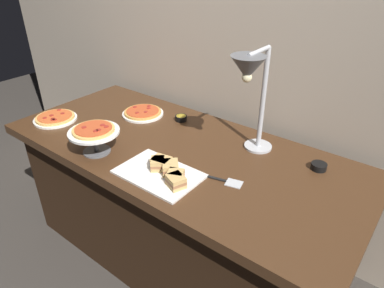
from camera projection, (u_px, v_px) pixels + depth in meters
The scene contains 11 objects.
ground_plane at pixel (180, 252), 2.14m from camera, with size 8.00×8.00×0.00m, color #38332D.
back_wall at pixel (234, 42), 1.89m from camera, with size 4.40×0.04×2.40m, color #B7A893.
buffet_table at pixel (179, 204), 1.95m from camera, with size 1.90×0.84×0.76m.
heat_lamp at pixel (251, 79), 1.46m from camera, with size 0.15×0.32×0.52m.
pizza_plate_front at pixel (143, 113), 2.10m from camera, with size 0.25×0.25×0.03m.
pizza_plate_center at pixel (55, 118), 2.03m from camera, with size 0.25×0.25×0.03m.
pizza_plate_raised_stand at pixel (94, 133), 1.67m from camera, with size 0.25×0.25×0.14m.
sandwich_platter at pixel (164, 171), 1.53m from camera, with size 0.37×0.25×0.06m.
sauce_cup_near at pixel (181, 118), 2.03m from camera, with size 0.07×0.07×0.03m.
sauce_cup_far at pixel (319, 166), 1.58m from camera, with size 0.07×0.07×0.03m.
serving_spatula at pixel (225, 181), 1.50m from camera, with size 0.17×0.07×0.01m.
Camera 1 is at (1.00, -1.16, 1.65)m, focal length 32.24 mm.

